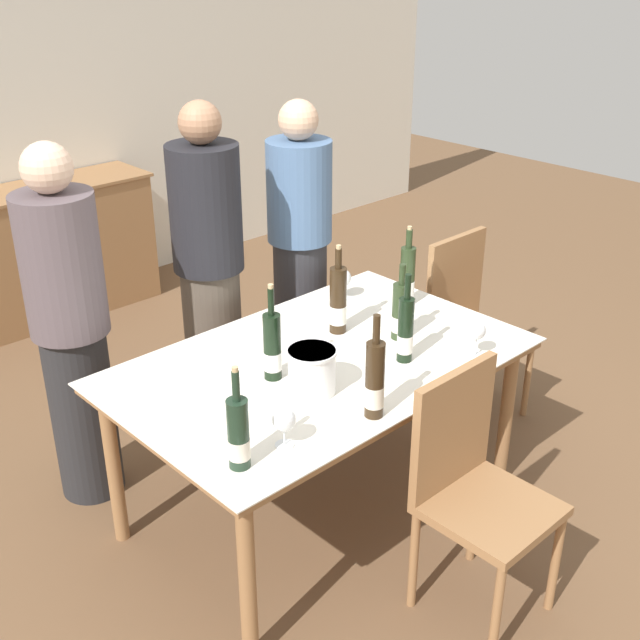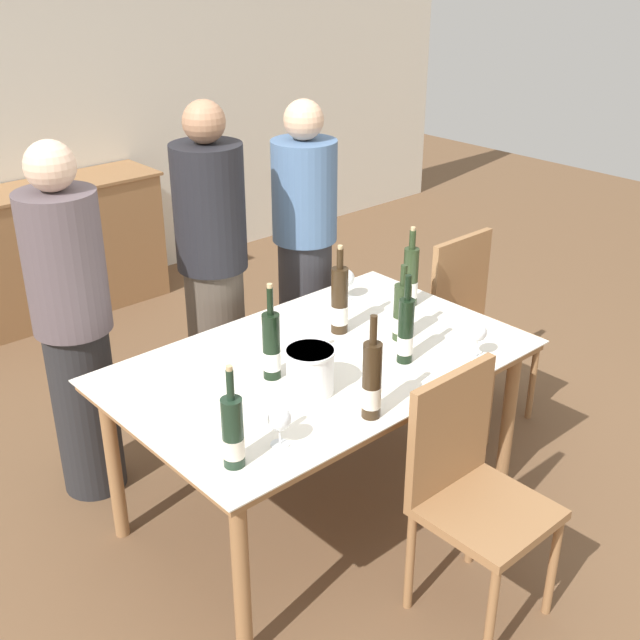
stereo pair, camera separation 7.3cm
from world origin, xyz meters
The scene contains 19 objects.
ground_plane centered at (0.00, 0.00, 0.00)m, with size 12.00×12.00×0.00m, color brown.
sideboard_cabinet centered at (0.01, 2.71, 0.44)m, with size 1.62×0.46×0.88m.
dining_table centered at (0.00, 0.00, 0.68)m, with size 1.68×1.06×0.75m.
ice_bucket centered at (-0.19, -0.16, 0.85)m, with size 0.19×0.19×0.18m.
wine_bottle_0 centered at (-0.15, -0.44, 0.89)m, with size 0.07×0.07×0.40m.
wine_bottle_1 centered at (-0.69, -0.35, 0.87)m, with size 0.07×0.07×0.37m.
wine_bottle_2 centered at (-0.23, 0.02, 0.88)m, with size 0.07×0.07×0.40m.
wine_bottle_3 centered at (0.24, 0.14, 0.89)m, with size 0.07×0.07×0.40m.
wine_bottle_4 centered at (0.39, -0.09, 0.87)m, with size 0.08×0.08×0.34m.
wine_bottle_5 centered at (0.25, -0.24, 0.88)m, with size 0.06×0.06×0.38m.
wine_bottle_6 centered at (0.67, 0.12, 0.89)m, with size 0.07×0.07×0.38m.
wine_glass_0 centered at (0.49, -0.41, 0.86)m, with size 0.07×0.07×0.15m.
wine_glass_1 centered at (-0.51, -0.36, 0.85)m, with size 0.08×0.08×0.15m.
wine_glass_2 centered at (0.49, 0.37, 0.85)m, with size 0.09×0.09×0.15m.
chair_right_end centered at (1.14, 0.09, 0.54)m, with size 0.42×0.42×0.96m.
chair_near_front centered at (0.04, -0.76, 0.54)m, with size 0.42×0.42×0.95m.
person_host centered at (-0.66, 0.83, 0.81)m, with size 0.33×0.33×1.61m.
person_guest_left centered at (0.04, 0.80, 0.84)m, with size 0.33×0.33×1.68m.
person_guest_right centered at (0.61, 0.80, 0.81)m, with size 0.33×0.33×1.61m.
Camera 1 is at (-1.97, -2.09, 2.31)m, focal length 45.00 mm.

